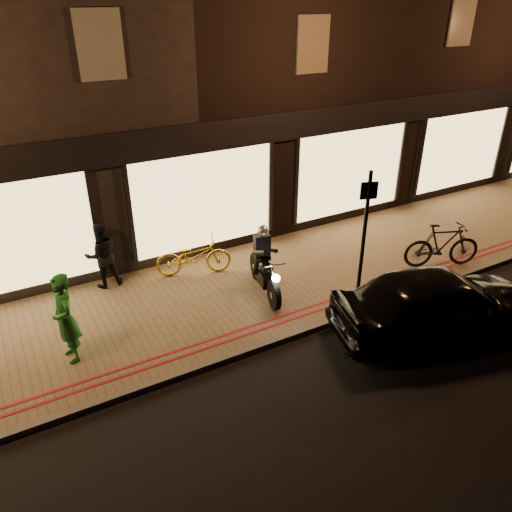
{
  "coord_description": "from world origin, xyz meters",
  "views": [
    {
      "loc": [
        -4.43,
        -6.6,
        6.1
      ],
      "look_at": [
        0.16,
        1.64,
        1.1
      ],
      "focal_mm": 35.0,
      "sensor_mm": 36.0,
      "label": 1
    }
  ],
  "objects": [
    {
      "name": "person_green",
      "position": [
        -3.84,
        1.4,
        0.99
      ],
      "size": [
        0.5,
        0.69,
        1.74
      ],
      "primitive_type": "imported",
      "rotation": [
        0.0,
        0.0,
        -1.43
      ],
      "color": "#1B6622",
      "rests_on": "sidewalk"
    },
    {
      "name": "building_row",
      "position": [
        -0.0,
        8.99,
        4.25
      ],
      "size": [
        48.0,
        10.11,
        8.5
      ],
      "color": "black",
      "rests_on": "ground"
    },
    {
      "name": "bicycle_gold",
      "position": [
        -0.66,
        3.2,
        0.59
      ],
      "size": [
        1.88,
        1.13,
        0.93
      ],
      "primitive_type": "imported",
      "rotation": [
        0.0,
        0.0,
        1.26
      ],
      "color": "gold",
      "rests_on": "sidewalk"
    },
    {
      "name": "red_kerb_lines",
      "position": [
        0.0,
        0.55,
        0.12
      ],
      "size": [
        50.0,
        0.26,
        0.01
      ],
      "color": "maroon",
      "rests_on": "sidewalk"
    },
    {
      "name": "kerb_stone",
      "position": [
        0.0,
        0.05,
        0.06
      ],
      "size": [
        50.0,
        0.14,
        0.12
      ],
      "primitive_type": "cube",
      "color": "#59544C",
      "rests_on": "ground"
    },
    {
      "name": "motorcycle",
      "position": [
        0.39,
        1.68,
        0.73
      ],
      "size": [
        0.72,
        1.92,
        1.59
      ],
      "rotation": [
        0.0,
        0.0,
        -0.21
      ],
      "color": "black",
      "rests_on": "sidewalk"
    },
    {
      "name": "sidewalk",
      "position": [
        0.0,
        2.0,
        0.06
      ],
      "size": [
        50.0,
        4.0,
        0.12
      ],
      "primitive_type": "cube",
      "color": "#736347",
      "rests_on": "ground"
    },
    {
      "name": "bicycle_dark",
      "position": [
        4.76,
        0.62,
        0.69
      ],
      "size": [
        1.95,
        1.21,
        1.13
      ],
      "primitive_type": "imported",
      "rotation": [
        0.0,
        0.0,
        1.18
      ],
      "color": "black",
      "rests_on": "sidewalk"
    },
    {
      "name": "ground",
      "position": [
        0.0,
        0.0,
        0.0
      ],
      "size": [
        90.0,
        90.0,
        0.0
      ],
      "primitive_type": "plane",
      "color": "black",
      "rests_on": "ground"
    },
    {
      "name": "sign_post",
      "position": [
        1.89,
        0.26,
        1.8
      ],
      "size": [
        0.34,
        0.14,
        3.0
      ],
      "rotation": [
        0.0,
        0.0,
        -0.33
      ],
      "color": "black",
      "rests_on": "sidewalk"
    },
    {
      "name": "parked_car",
      "position": [
        2.67,
        -1.2,
        0.72
      ],
      "size": [
        4.53,
        2.71,
        1.44
      ],
      "primitive_type": "imported",
      "rotation": [
        0.0,
        0.0,
        1.32
      ],
      "color": "black",
      "rests_on": "ground"
    },
    {
      "name": "person_dark",
      "position": [
        -2.65,
        3.69,
        0.89
      ],
      "size": [
        0.76,
        0.59,
        1.55
      ],
      "primitive_type": "imported",
      "rotation": [
        0.0,
        0.0,
        3.13
      ],
      "color": "black",
      "rests_on": "sidewalk"
    }
  ]
}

